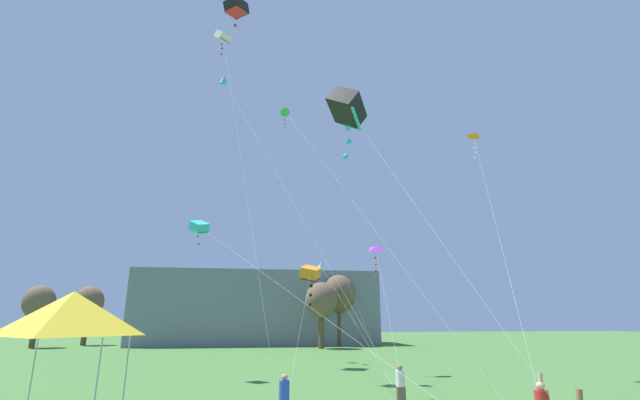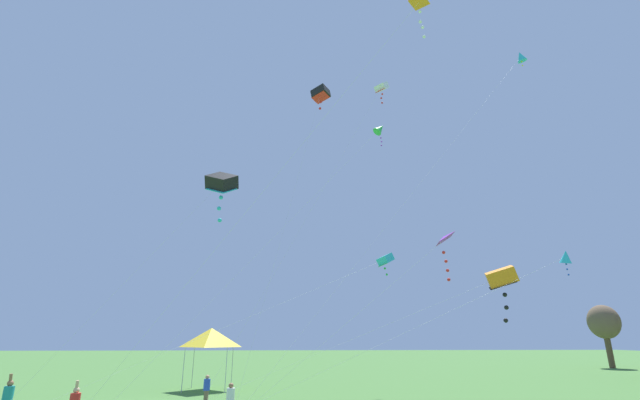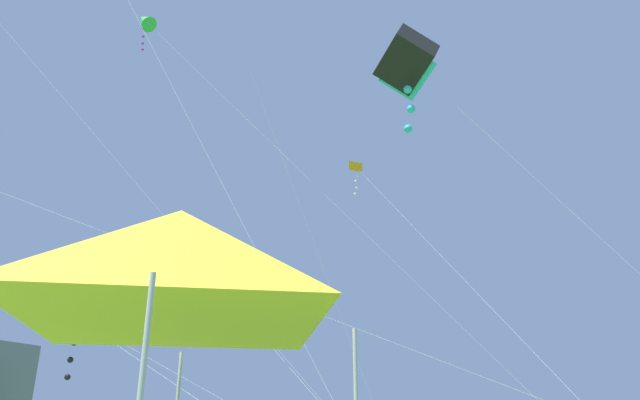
% 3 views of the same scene
% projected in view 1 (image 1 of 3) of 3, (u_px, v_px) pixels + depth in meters
% --- Properties ---
extents(distant_building, '(34.06, 10.82, 10.21)m').
position_uv_depth(distant_building, '(258.00, 308.00, 62.78)').
color(distant_building, slate).
rests_on(distant_building, ground).
extents(tree_near_right, '(4.03, 4.03, 8.12)m').
position_uv_depth(tree_near_right, '(89.00, 303.00, 61.18)').
color(tree_near_right, brown).
rests_on(tree_near_right, ground).
extents(tree_far_left, '(4.77, 4.77, 9.64)m').
position_uv_depth(tree_far_left, '(338.00, 295.00, 60.11)').
color(tree_far_left, brown).
rests_on(tree_far_left, ground).
extents(tree_far_right, '(3.88, 3.88, 7.84)m').
position_uv_depth(tree_far_right, '(39.00, 303.00, 55.76)').
color(tree_far_right, brown).
rests_on(tree_far_right, ground).
extents(tree_far_centre, '(4.03, 4.03, 8.13)m').
position_uv_depth(tree_far_centre, '(321.00, 301.00, 54.53)').
color(tree_far_centre, brown).
rests_on(tree_far_centre, ground).
extents(festival_tent, '(3.37, 3.37, 4.43)m').
position_uv_depth(festival_tent, '(71.00, 313.00, 13.90)').
color(festival_tent, '#B7B7BC').
rests_on(festival_tent, ground).
extents(person_blue_shirt, '(0.38, 0.38, 1.61)m').
position_uv_depth(person_blue_shirt, '(284.00, 396.00, 15.42)').
color(person_blue_shirt, brown).
rests_on(person_blue_shirt, ground).
extents(person_white_shirt, '(0.39, 0.39, 1.64)m').
position_uv_depth(person_white_shirt, '(400.00, 384.00, 18.23)').
color(person_white_shirt, brown).
rests_on(person_white_shirt, ground).
extents(kite_cyan_diamond_0, '(11.26, 24.21, 29.42)m').
position_uv_depth(kite_cyan_diamond_0, '(224.00, 80.00, 46.67)').
color(kite_cyan_diamond_0, silver).
rests_on(kite_cyan_diamond_0, ground).
extents(kite_black_box_1, '(4.42, 9.89, 13.79)m').
position_uv_depth(kite_black_box_1, '(347.00, 108.00, 19.48)').
color(kite_black_box_1, silver).
rests_on(kite_black_box_1, ground).
extents(kite_orange_delta_2, '(7.33, 14.54, 16.64)m').
position_uv_depth(kite_orange_delta_2, '(474.00, 139.00, 30.96)').
color(kite_orange_delta_2, silver).
rests_on(kite_orange_delta_2, ground).
extents(kite_cyan_box_3, '(10.88, 21.16, 10.05)m').
position_uv_depth(kite_cyan_box_3, '(199.00, 227.00, 28.42)').
color(kite_cyan_box_3, silver).
rests_on(kite_cyan_box_3, ground).
extents(kite_green_diamond_4, '(7.35, 15.12, 18.52)m').
position_uv_depth(kite_green_diamond_4, '(284.00, 111.00, 30.47)').
color(kite_green_diamond_4, silver).
rests_on(kite_green_diamond_4, ground).
extents(kite_cyan_diamond_5, '(1.02, 19.05, 8.49)m').
position_uv_depth(kite_cyan_diamond_5, '(321.00, 266.00, 37.32)').
color(kite_cyan_diamond_5, silver).
rests_on(kite_cyan_diamond_5, ground).
extents(kite_black_box_6, '(8.88, 5.56, 23.39)m').
position_uv_depth(kite_black_box_6, '(236.00, 8.00, 27.43)').
color(kite_black_box_6, silver).
rests_on(kite_black_box_6, ground).
extents(kite_orange_box_7, '(4.30, 18.75, 7.83)m').
position_uv_depth(kite_orange_box_7, '(311.00, 274.00, 33.84)').
color(kite_orange_box_7, silver).
rests_on(kite_orange_box_7, ground).
extents(kite_white_box_8, '(4.89, 13.35, 24.91)m').
position_uv_depth(kite_white_box_8, '(223.00, 38.00, 32.75)').
color(kite_white_box_8, silver).
rests_on(kite_white_box_8, ground).
extents(kite_purple_delta_9, '(2.58, 10.69, 8.82)m').
position_uv_depth(kite_purple_delta_9, '(376.00, 250.00, 30.32)').
color(kite_purple_delta_9, silver).
rests_on(kite_purple_delta_9, ground).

